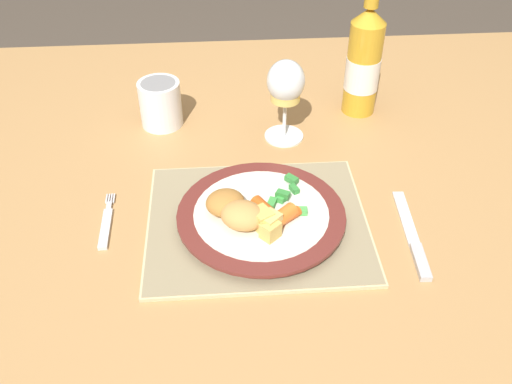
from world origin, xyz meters
name	(u,v)px	position (x,y,z in m)	size (l,w,h in m)	color
dining_table	(234,192)	(0.00, 0.00, 0.66)	(1.54, 1.00, 0.74)	#AD7F4C
placemat	(257,222)	(0.03, -0.17, 0.74)	(0.34, 0.29, 0.01)	#CCB789
dinner_plate	(261,217)	(0.04, -0.18, 0.76)	(0.26, 0.26, 0.02)	silver
breaded_croquettes	(235,210)	(0.00, -0.19, 0.78)	(0.11, 0.11, 0.04)	#A87033
green_beans_pile	(287,196)	(0.08, -0.15, 0.77)	(0.06, 0.10, 0.02)	#4CA84C
glazed_carrots	(277,214)	(0.06, -0.19, 0.78)	(0.08, 0.07, 0.02)	#CC5119
fork	(106,224)	(-0.20, -0.16, 0.74)	(0.02, 0.13, 0.01)	silver
table_knife	(413,241)	(0.26, -0.23, 0.74)	(0.03, 0.20, 0.01)	silver
wine_glass	(286,86)	(0.10, 0.07, 0.85)	(0.07, 0.07, 0.16)	silver
bottle	(364,62)	(0.26, 0.15, 0.85)	(0.07, 0.07, 0.27)	gold
roast_potatoes	(267,223)	(0.04, -0.22, 0.78)	(0.05, 0.06, 0.03)	#DBB256
drinking_cup	(160,103)	(-0.13, 0.13, 0.79)	(0.08, 0.08, 0.09)	white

